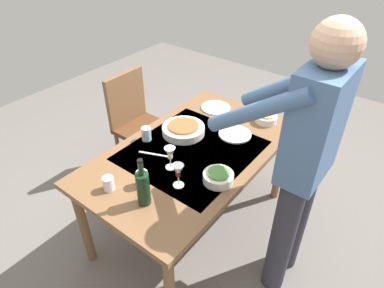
{
  "coord_description": "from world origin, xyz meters",
  "views": [
    {
      "loc": [
        1.39,
        1.07,
        2.04
      ],
      "look_at": [
        0.0,
        0.0,
        0.77
      ],
      "focal_mm": 31.17,
      "sensor_mm": 36.0,
      "label": 1
    }
  ],
  "objects_px": {
    "dinner_plate_far": "(216,108)",
    "wine_glass_left": "(170,154)",
    "water_cup_far_left": "(146,134)",
    "side_bowl_salad": "(218,177)",
    "side_bowl_bread": "(266,118)",
    "dinner_plate_near": "(235,134)",
    "serving_bowl_pasta": "(183,129)",
    "chair_near": "(136,118)",
    "person_server": "(303,159)",
    "dining_table": "(192,159)",
    "wine_glass_right": "(178,172)",
    "water_cup_near_right": "(109,183)",
    "wine_bottle": "(143,187)",
    "water_cup_near_left": "(142,178)"
  },
  "relations": [
    {
      "from": "dinner_plate_far",
      "to": "wine_glass_left",
      "type": "bearing_deg",
      "value": 14.12
    },
    {
      "from": "water_cup_far_left",
      "to": "side_bowl_salad",
      "type": "relative_size",
      "value": 0.53
    },
    {
      "from": "side_bowl_bread",
      "to": "dinner_plate_near",
      "type": "distance_m",
      "value": 0.3
    },
    {
      "from": "water_cup_far_left",
      "to": "serving_bowl_pasta",
      "type": "bearing_deg",
      "value": 145.11
    },
    {
      "from": "chair_near",
      "to": "person_server",
      "type": "height_order",
      "value": "person_server"
    },
    {
      "from": "dining_table",
      "to": "wine_glass_right",
      "type": "bearing_deg",
      "value": 24.79
    },
    {
      "from": "dinner_plate_far",
      "to": "serving_bowl_pasta",
      "type": "bearing_deg",
      "value": 2.48
    },
    {
      "from": "dining_table",
      "to": "person_server",
      "type": "relative_size",
      "value": 0.88
    },
    {
      "from": "person_server",
      "to": "side_bowl_bread",
      "type": "bearing_deg",
      "value": -140.03
    },
    {
      "from": "water_cup_far_left",
      "to": "side_bowl_bread",
      "type": "bearing_deg",
      "value": 142.57
    },
    {
      "from": "wine_glass_left",
      "to": "wine_glass_right",
      "type": "xyz_separation_m",
      "value": [
        0.09,
        0.14,
        0.0
      ]
    },
    {
      "from": "person_server",
      "to": "side_bowl_bread",
      "type": "xyz_separation_m",
      "value": [
        -0.58,
        -0.48,
        -0.21
      ]
    },
    {
      "from": "chair_near",
      "to": "water_cup_near_right",
      "type": "xyz_separation_m",
      "value": [
        0.85,
        0.68,
        0.24
      ]
    },
    {
      "from": "wine_glass_right",
      "to": "wine_bottle",
      "type": "bearing_deg",
      "value": -15.61
    },
    {
      "from": "serving_bowl_pasta",
      "to": "dinner_plate_near",
      "type": "relative_size",
      "value": 1.3
    },
    {
      "from": "dinner_plate_near",
      "to": "water_cup_near_left",
      "type": "bearing_deg",
      "value": -11.04
    },
    {
      "from": "chair_near",
      "to": "water_cup_near_left",
      "type": "distance_m",
      "value": 1.09
    },
    {
      "from": "wine_glass_right",
      "to": "dinner_plate_near",
      "type": "xyz_separation_m",
      "value": [
        -0.64,
        -0.02,
        -0.1
      ]
    },
    {
      "from": "dining_table",
      "to": "serving_bowl_pasta",
      "type": "height_order",
      "value": "serving_bowl_pasta"
    },
    {
      "from": "person_server",
      "to": "wine_bottle",
      "type": "bearing_deg",
      "value": -47.32
    },
    {
      "from": "serving_bowl_pasta",
      "to": "person_server",
      "type": "bearing_deg",
      "value": 84.48
    },
    {
      "from": "water_cup_near_right",
      "to": "dining_table",
      "type": "bearing_deg",
      "value": 165.81
    },
    {
      "from": "dinner_plate_far",
      "to": "wine_glass_right",
      "type": "bearing_deg",
      "value": 21.11
    },
    {
      "from": "wine_glass_right",
      "to": "serving_bowl_pasta",
      "type": "distance_m",
      "value": 0.54
    },
    {
      "from": "person_server",
      "to": "wine_glass_left",
      "type": "relative_size",
      "value": 11.19
    },
    {
      "from": "chair_near",
      "to": "dinner_plate_far",
      "type": "relative_size",
      "value": 3.96
    },
    {
      "from": "side_bowl_salad",
      "to": "wine_bottle",
      "type": "bearing_deg",
      "value": -29.59
    },
    {
      "from": "dining_table",
      "to": "wine_glass_left",
      "type": "height_order",
      "value": "wine_glass_left"
    },
    {
      "from": "chair_near",
      "to": "wine_glass_right",
      "type": "relative_size",
      "value": 6.03
    },
    {
      "from": "dining_table",
      "to": "wine_bottle",
      "type": "height_order",
      "value": "wine_bottle"
    },
    {
      "from": "side_bowl_salad",
      "to": "dinner_plate_near",
      "type": "xyz_separation_m",
      "value": [
        -0.47,
        -0.18,
        -0.03
      ]
    },
    {
      "from": "wine_glass_left",
      "to": "dinner_plate_near",
      "type": "bearing_deg",
      "value": 167.35
    },
    {
      "from": "chair_near",
      "to": "dinner_plate_near",
      "type": "height_order",
      "value": "chair_near"
    },
    {
      "from": "water_cup_far_left",
      "to": "dinner_plate_near",
      "type": "distance_m",
      "value": 0.62
    },
    {
      "from": "chair_near",
      "to": "water_cup_far_left",
      "type": "bearing_deg",
      "value": 54.27
    },
    {
      "from": "wine_glass_right",
      "to": "chair_near",
      "type": "bearing_deg",
      "value": -121.02
    },
    {
      "from": "dining_table",
      "to": "water_cup_near_right",
      "type": "relative_size",
      "value": 17.36
    },
    {
      "from": "dining_table",
      "to": "water_cup_near_right",
      "type": "distance_m",
      "value": 0.61
    },
    {
      "from": "wine_bottle",
      "to": "person_server",
      "type": "bearing_deg",
      "value": 132.68
    },
    {
      "from": "wine_glass_right",
      "to": "water_cup_near_left",
      "type": "xyz_separation_m",
      "value": [
        0.12,
        -0.17,
        -0.06
      ]
    },
    {
      "from": "serving_bowl_pasta",
      "to": "dinner_plate_near",
      "type": "bearing_deg",
      "value": 124.5
    },
    {
      "from": "wine_bottle",
      "to": "side_bowl_bread",
      "type": "bearing_deg",
      "value": 173.29
    },
    {
      "from": "person_server",
      "to": "dinner_plate_far",
      "type": "distance_m",
      "value": 1.06
    },
    {
      "from": "wine_glass_right",
      "to": "water_cup_far_left",
      "type": "distance_m",
      "value": 0.52
    },
    {
      "from": "wine_bottle",
      "to": "dinner_plate_near",
      "type": "bearing_deg",
      "value": 177.1
    },
    {
      "from": "water_cup_far_left",
      "to": "serving_bowl_pasta",
      "type": "height_order",
      "value": "water_cup_far_left"
    },
    {
      "from": "water_cup_near_right",
      "to": "serving_bowl_pasta",
      "type": "distance_m",
      "value": 0.7
    },
    {
      "from": "dining_table",
      "to": "person_server",
      "type": "distance_m",
      "value": 0.77
    },
    {
      "from": "water_cup_near_right",
      "to": "dinner_plate_near",
      "type": "relative_size",
      "value": 0.37
    },
    {
      "from": "person_server",
      "to": "wine_glass_right",
      "type": "bearing_deg",
      "value": -57.61
    }
  ]
}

